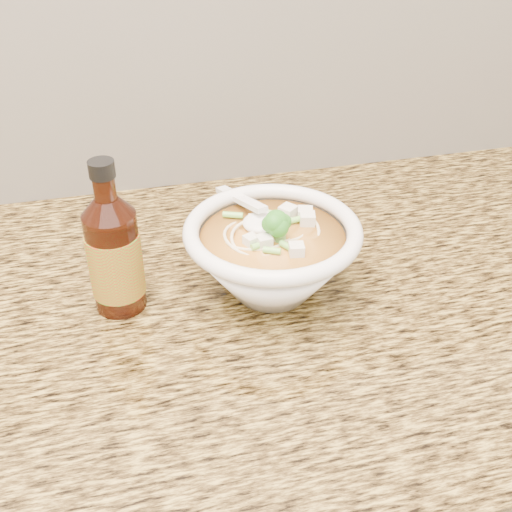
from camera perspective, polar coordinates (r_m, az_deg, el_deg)
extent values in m
cylinder|color=white|center=(0.79, 1.41, -2.78)|extent=(0.09, 0.09, 0.01)
torus|color=white|center=(0.75, 1.49, 2.27)|extent=(0.21, 0.21, 0.02)
torus|color=beige|center=(0.74, 1.58, 1.23)|extent=(0.11, 0.11, 0.00)
torus|color=beige|center=(0.75, 0.18, 1.47)|extent=(0.08, 0.08, 0.00)
torus|color=beige|center=(0.74, 2.06, 1.23)|extent=(0.11, 0.11, 0.00)
torus|color=beige|center=(0.74, 0.84, 0.82)|extent=(0.15, 0.15, 0.00)
torus|color=beige|center=(0.77, 1.42, 2.05)|extent=(0.11, 0.11, 0.00)
torus|color=beige|center=(0.76, 1.80, 1.60)|extent=(0.07, 0.07, 0.00)
cube|color=silver|center=(0.71, 0.27, 0.40)|extent=(0.02, 0.02, 0.02)
cube|color=silver|center=(0.70, 2.71, -0.14)|extent=(0.02, 0.02, 0.02)
cube|color=silver|center=(0.77, 5.91, 2.91)|extent=(0.02, 0.02, 0.02)
cube|color=silver|center=(0.77, 0.91, 3.12)|extent=(0.02, 0.02, 0.02)
cube|color=silver|center=(0.74, 5.74, 1.80)|extent=(0.02, 0.02, 0.02)
cube|color=silver|center=(0.73, 3.75, 1.46)|extent=(0.02, 0.02, 0.02)
cube|color=silver|center=(0.75, -0.80, 2.06)|extent=(0.02, 0.02, 0.02)
cube|color=silver|center=(0.76, 5.92, 2.66)|extent=(0.03, 0.03, 0.02)
ellipsoid|color=#196014|center=(0.73, 2.14, 2.75)|extent=(0.04, 0.04, 0.03)
cylinder|color=#7DD251|center=(0.78, -1.73, 3.87)|extent=(0.02, 0.02, 0.01)
cylinder|color=#7DD251|center=(0.72, -1.33, 0.84)|extent=(0.02, 0.02, 0.01)
cylinder|color=#7DD251|center=(0.78, 1.95, 3.87)|extent=(0.02, 0.02, 0.01)
cylinder|color=#7DD251|center=(0.78, 2.24, 3.60)|extent=(0.02, 0.02, 0.01)
cylinder|color=#7DD251|center=(0.75, 4.73, 2.30)|extent=(0.01, 0.02, 0.01)
cylinder|color=#7DD251|center=(0.75, 5.33, 2.16)|extent=(0.02, 0.02, 0.01)
ellipsoid|color=white|center=(0.76, 0.57, 2.96)|extent=(0.05, 0.05, 0.02)
cube|color=white|center=(0.80, -1.38, 5.10)|extent=(0.04, 0.11, 0.03)
cylinder|color=#391207|center=(0.75, -12.38, -0.48)|extent=(0.06, 0.06, 0.13)
cylinder|color=#391207|center=(0.70, -13.33, 5.93)|extent=(0.02, 0.02, 0.03)
cylinder|color=black|center=(0.69, -13.57, 7.53)|extent=(0.03, 0.03, 0.02)
cylinder|color=red|center=(0.75, -12.36, -0.63)|extent=(0.06, 0.06, 0.08)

